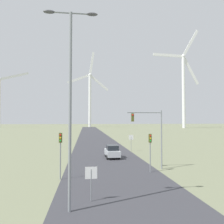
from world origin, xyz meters
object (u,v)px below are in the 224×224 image
at_px(streetlamp, 70,88).
at_px(wind_turbine_left, 90,94).
at_px(car_approaching, 112,151).
at_px(traffic_light_post_near_right, 150,144).
at_px(stop_sign_near, 91,177).
at_px(wind_turbine_center, 183,83).
at_px(traffic_light_mast_overhead, 150,128).
at_px(stop_sign_far, 131,140).
at_px(traffic_light_post_near_left, 60,145).

height_order(streetlamp, wind_turbine_left, wind_turbine_left).
bearing_deg(car_approaching, streetlamp, -104.83).
bearing_deg(streetlamp, traffic_light_post_near_right, 49.45).
height_order(streetlamp, stop_sign_near, streetlamp).
xyz_separation_m(car_approaching, wind_turbine_center, (63.43, 111.46, 29.93)).
bearing_deg(traffic_light_mast_overhead, traffic_light_post_near_right, -108.13).
bearing_deg(wind_turbine_center, car_approaching, -119.64).
height_order(stop_sign_far, wind_turbine_left, wind_turbine_left).
bearing_deg(traffic_light_post_near_right, traffic_light_post_near_left, -169.30).
height_order(traffic_light_post_near_right, wind_turbine_left, wind_turbine_left).
bearing_deg(traffic_light_mast_overhead, wind_turbine_center, 63.25).
distance_m(traffic_light_post_near_right, wind_turbine_center, 137.76).
relative_size(traffic_light_post_near_left, traffic_light_mast_overhead, 0.65).
xyz_separation_m(stop_sign_near, car_approaching, (3.46, 16.56, -0.68)).
bearing_deg(stop_sign_near, streetlamp, -131.31).
height_order(stop_sign_far, car_approaching, stop_sign_far).
height_order(stop_sign_near, wind_turbine_left, wind_turbine_left).
xyz_separation_m(streetlamp, car_approaching, (4.78, 18.06, -6.46)).
relative_size(stop_sign_near, traffic_light_post_near_right, 0.58).
xyz_separation_m(streetlamp, wind_turbine_center, (68.21, 129.51, 23.47)).
bearing_deg(stop_sign_far, traffic_light_post_near_left, -120.87).
xyz_separation_m(traffic_light_mast_overhead, car_approaching, (-3.30, 7.84, -3.65)).
bearing_deg(car_approaching, stop_sign_far, 57.03).
bearing_deg(traffic_light_post_near_right, car_approaching, 107.61).
xyz_separation_m(stop_sign_far, wind_turbine_left, (-4.45, 140.42, 24.49)).
distance_m(streetlamp, stop_sign_near, 6.12).
distance_m(streetlamp, traffic_light_post_near_left, 8.53).
bearing_deg(stop_sign_near, stop_sign_far, 71.68).
xyz_separation_m(traffic_light_mast_overhead, wind_turbine_center, (60.13, 119.29, 26.29)).
bearing_deg(streetlamp, car_approaching, 75.17).
height_order(traffic_light_mast_overhead, wind_turbine_left, wind_turbine_left).
height_order(traffic_light_post_near_left, traffic_light_post_near_right, traffic_light_post_near_left).
xyz_separation_m(stop_sign_near, stop_sign_far, (7.59, 22.91, 0.37)).
bearing_deg(traffic_light_post_near_left, car_approaching, 60.41).
xyz_separation_m(stop_sign_far, car_approaching, (-4.12, -6.36, -1.05)).
xyz_separation_m(traffic_light_post_near_left, wind_turbine_center, (69.56, 122.26, 27.74)).
height_order(stop_sign_far, wind_turbine_center, wind_turbine_center).
bearing_deg(streetlamp, stop_sign_far, 69.96).
distance_m(car_approaching, wind_turbine_center, 131.69).
relative_size(traffic_light_mast_overhead, wind_turbine_left, 0.11).
bearing_deg(wind_turbine_left, streetlamp, -91.55).
xyz_separation_m(stop_sign_near, traffic_light_post_near_left, (-2.67, 5.76, 1.51)).
bearing_deg(traffic_light_post_near_right, traffic_light_mast_overhead, 71.87).
relative_size(traffic_light_post_near_right, traffic_light_mast_overhead, 0.61).
xyz_separation_m(traffic_light_post_near_right, wind_turbine_center, (60.54, 120.55, 27.94)).
distance_m(stop_sign_far, traffic_light_post_near_right, 15.53).
bearing_deg(traffic_light_post_near_left, stop_sign_near, -65.14).
height_order(streetlamp, traffic_light_post_near_right, streetlamp).
height_order(streetlamp, traffic_light_post_near_left, streetlamp).
bearing_deg(traffic_light_post_near_right, wind_turbine_left, 91.18).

